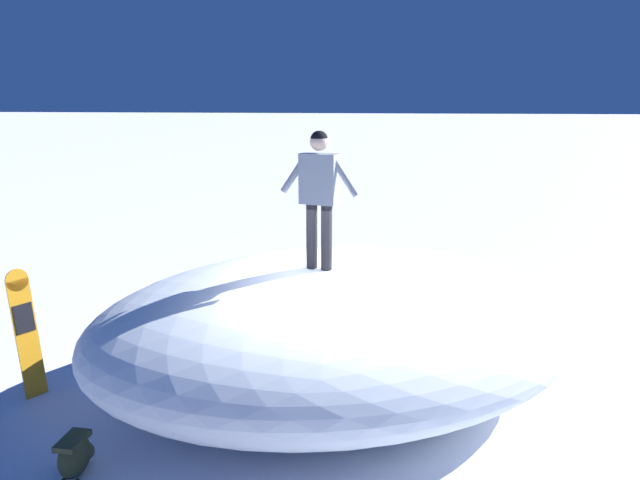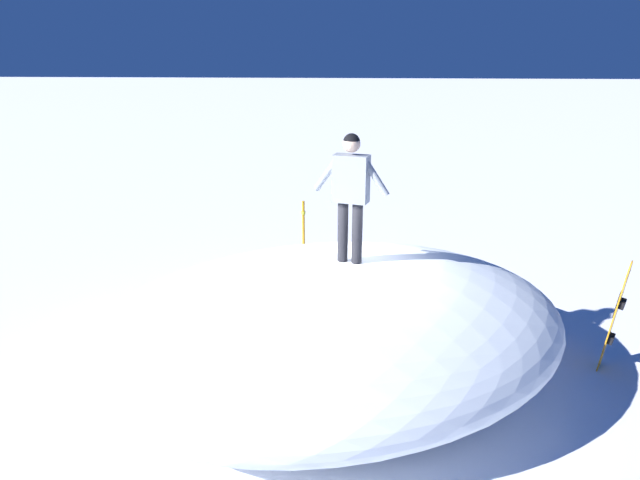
# 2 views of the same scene
# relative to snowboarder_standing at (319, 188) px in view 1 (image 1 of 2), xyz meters

# --- Properties ---
(ground) EXTENTS (240.00, 240.00, 0.00)m
(ground) POSITION_rel_snowboarder_standing_xyz_m (-0.42, 0.34, -2.77)
(ground) COLOR white
(snow_mound) EXTENTS (8.06, 7.21, 1.74)m
(snow_mound) POSITION_rel_snowboarder_standing_xyz_m (-0.23, -0.25, -1.90)
(snow_mound) COLOR white
(snow_mound) RESTS_ON ground
(snowboarder_standing) EXTENTS (1.02, 0.35, 1.72)m
(snowboarder_standing) POSITION_rel_snowboarder_standing_xyz_m (0.00, 0.00, 0.00)
(snowboarder_standing) COLOR black
(snowboarder_standing) RESTS_ON snow_mound
(snowboard_primary_upright) EXTENTS (0.31, 0.35, 1.73)m
(snowboard_primary_upright) POSITION_rel_snowboarder_standing_xyz_m (3.79, 0.47, -1.88)
(snowboard_primary_upright) COLOR orange
(snowboard_primary_upright) RESTS_ON ground
(backpack_far) EXTENTS (0.28, 0.68, 0.44)m
(backpack_far) POSITION_rel_snowboarder_standing_xyz_m (2.33, 2.00, -2.55)
(backpack_far) COLOR #383D23
(backpack_far) RESTS_ON ground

